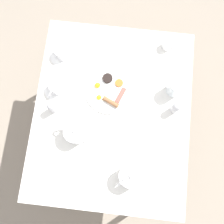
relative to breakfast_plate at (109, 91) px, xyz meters
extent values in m
plane|color=gray|center=(0.03, -0.12, -0.77)|extent=(8.00, 8.00, 0.00)
cube|color=silver|center=(0.03, -0.12, -0.02)|extent=(0.85, 1.04, 0.03)
cylinder|color=brown|center=(-0.34, -0.59, -0.40)|extent=(0.04, 0.04, 0.73)
cylinder|color=brown|center=(0.41, -0.59, -0.40)|extent=(0.04, 0.04, 0.73)
cylinder|color=brown|center=(-0.34, 0.35, -0.40)|extent=(0.04, 0.04, 0.73)
cylinder|color=brown|center=(0.41, 0.35, -0.40)|extent=(0.04, 0.04, 0.73)
cylinder|color=white|center=(0.00, 0.00, 0.00)|extent=(0.27, 0.27, 0.01)
cylinder|color=white|center=(-0.06, 0.02, 0.01)|extent=(0.06, 0.06, 0.00)
sphere|color=yellow|center=(-0.06, 0.02, 0.02)|extent=(0.03, 0.03, 0.03)
cylinder|color=white|center=(-0.05, -0.05, 0.01)|extent=(0.06, 0.06, 0.00)
sphere|color=yellow|center=(-0.05, -0.05, 0.02)|extent=(0.03, 0.03, 0.03)
cylinder|color=brown|center=(0.02, -0.07, 0.02)|extent=(0.09, 0.06, 0.02)
cube|color=#B74C42|center=(0.07, -0.02, 0.01)|extent=(0.06, 0.09, 0.01)
cylinder|color=#D16023|center=(0.05, 0.05, 0.01)|extent=(0.04, 0.04, 0.01)
cylinder|color=black|center=(-0.01, 0.07, 0.01)|extent=(0.06, 0.06, 0.02)
cylinder|color=white|center=(0.16, -0.44, 0.04)|extent=(0.12, 0.12, 0.10)
cylinder|color=white|center=(0.16, -0.44, 0.09)|extent=(0.08, 0.08, 0.01)
sphere|color=white|center=(0.16, -0.44, 0.10)|extent=(0.02, 0.02, 0.02)
cone|color=white|center=(0.10, -0.49, 0.05)|extent=(0.05, 0.05, 0.05)
torus|color=white|center=(0.21, -0.40, 0.04)|extent=(0.06, 0.06, 0.08)
cylinder|color=white|center=(-0.14, -0.26, 0.04)|extent=(0.12, 0.12, 0.10)
cylinder|color=white|center=(-0.14, -0.26, 0.09)|extent=(0.08, 0.08, 0.01)
sphere|color=white|center=(-0.14, -0.26, 0.10)|extent=(0.02, 0.02, 0.02)
cone|color=white|center=(-0.07, -0.27, 0.05)|extent=(0.06, 0.03, 0.05)
torus|color=white|center=(-0.20, -0.25, 0.04)|extent=(0.08, 0.02, 0.08)
cylinder|color=white|center=(-0.28, -0.02, -0.01)|extent=(0.16, 0.16, 0.01)
cylinder|color=white|center=(-0.28, -0.02, 0.03)|extent=(0.08, 0.08, 0.06)
cylinder|color=brown|center=(-0.28, -0.02, 0.02)|extent=(0.07, 0.07, 0.05)
torus|color=white|center=(-0.30, -0.06, 0.03)|extent=(0.03, 0.04, 0.05)
cylinder|color=white|center=(-0.28, 0.19, -0.01)|extent=(0.16, 0.16, 0.01)
cylinder|color=white|center=(-0.28, 0.19, 0.03)|extent=(0.08, 0.08, 0.06)
cylinder|color=brown|center=(-0.28, 0.19, 0.02)|extent=(0.07, 0.07, 0.05)
torus|color=white|center=(-0.26, 0.23, 0.03)|extent=(0.03, 0.04, 0.05)
cylinder|color=white|center=(0.36, 0.04, 0.05)|extent=(0.08, 0.08, 0.11)
cylinder|color=white|center=(0.30, 0.30, 0.02)|extent=(0.06, 0.06, 0.05)
torus|color=white|center=(0.33, 0.30, 0.02)|extent=(0.04, 0.01, 0.04)
cylinder|color=#BCBCC1|center=(-0.29, -0.14, 0.02)|extent=(0.04, 0.04, 0.07)
sphere|color=#BCBCC1|center=(-0.29, -0.14, 0.07)|extent=(0.04, 0.04, 0.04)
cylinder|color=#BCBCC1|center=(0.37, -0.07, 0.02)|extent=(0.04, 0.04, 0.07)
sphere|color=#BCBCC1|center=(0.37, -0.07, 0.07)|extent=(0.04, 0.04, 0.04)
cube|color=white|center=(-0.22, -0.49, -0.01)|extent=(0.15, 0.18, 0.01)
cube|color=silver|center=(0.12, 0.26, -0.01)|extent=(0.17, 0.09, 0.00)
cube|color=silver|center=(0.31, -0.23, -0.01)|extent=(0.19, 0.07, 0.00)
cube|color=silver|center=(-0.10, 0.24, -0.01)|extent=(0.10, 0.15, 0.00)
camera|label=1|loc=(0.07, -0.42, 1.39)|focal=42.00mm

